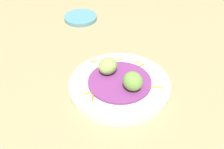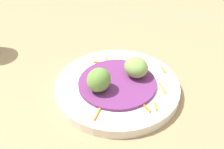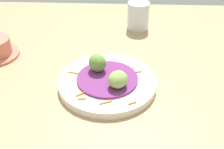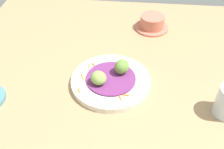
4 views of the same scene
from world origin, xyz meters
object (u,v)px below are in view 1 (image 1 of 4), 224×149
at_px(main_plate, 120,85).
at_px(guac_scoop_center, 108,66).
at_px(guac_scoop_left, 133,81).
at_px(side_plate_small, 81,18).

height_order(main_plate, guac_scoop_center, guac_scoop_center).
xyz_separation_m(guac_scoop_left, guac_scoop_center, (0.05, -0.06, -0.00)).
relative_size(guac_scoop_center, side_plate_small, 0.45).
height_order(main_plate, side_plate_small, main_plate).
height_order(guac_scoop_left, guac_scoop_center, guac_scoop_left).
distance_m(guac_scoop_left, guac_scoop_center, 0.08).
bearing_deg(guac_scoop_left, guac_scoop_center, -49.96).
height_order(guac_scoop_left, side_plate_small, guac_scoop_left).
distance_m(main_plate, guac_scoop_left, 0.06).
distance_m(main_plate, guac_scoop_center, 0.06).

